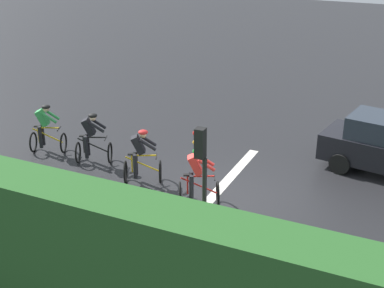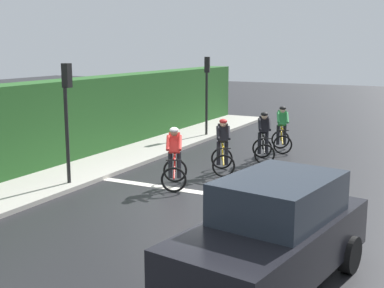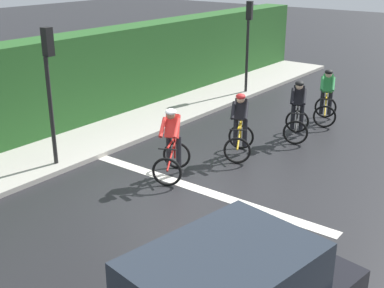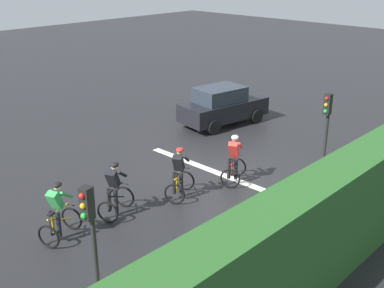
{
  "view_description": "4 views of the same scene",
  "coord_description": "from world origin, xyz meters",
  "px_view_note": "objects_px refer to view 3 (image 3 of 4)",
  "views": [
    {
      "loc": [
        -12.23,
        -4.75,
        7.2
      ],
      "look_at": [
        0.43,
        1.19,
        1.26
      ],
      "focal_mm": 49.92,
      "sensor_mm": 36.0,
      "label": 1
    },
    {
      "loc": [
        5.99,
        -11.37,
        3.8
      ],
      "look_at": [
        -0.8,
        1.86,
        0.95
      ],
      "focal_mm": 48.18,
      "sensor_mm": 36.0,
      "label": 2
    },
    {
      "loc": [
        6.23,
        -7.7,
        4.82
      ],
      "look_at": [
        -0.42,
        0.97,
        0.72
      ],
      "focal_mm": 47.02,
      "sensor_mm": 36.0,
      "label": 3
    },
    {
      "loc": [
        -9.88,
        12.19,
        7.13
      ],
      "look_at": [
        0.77,
        1.06,
        1.16
      ],
      "focal_mm": 45.03,
      "sensor_mm": 36.0,
      "label": 4
    }
  ],
  "objects_px": {
    "cyclist_fourth": "(172,144)",
    "cyclist_lead": "(326,97)",
    "traffic_light_near_crossing": "(50,77)",
    "traffic_light_far_junction": "(248,34)",
    "cyclist_second": "(298,111)",
    "cyclist_mid": "(240,126)"
  },
  "relations": [
    {
      "from": "cyclist_lead",
      "to": "cyclist_second",
      "type": "relative_size",
      "value": 1.0
    },
    {
      "from": "cyclist_fourth",
      "to": "traffic_light_near_crossing",
      "type": "distance_m",
      "value": 3.19
    },
    {
      "from": "traffic_light_near_crossing",
      "to": "traffic_light_far_junction",
      "type": "relative_size",
      "value": 1.0
    },
    {
      "from": "cyclist_fourth",
      "to": "traffic_light_near_crossing",
      "type": "height_order",
      "value": "traffic_light_near_crossing"
    },
    {
      "from": "cyclist_fourth",
      "to": "traffic_light_near_crossing",
      "type": "bearing_deg",
      "value": -153.7
    },
    {
      "from": "cyclist_second",
      "to": "cyclist_mid",
      "type": "height_order",
      "value": "same"
    },
    {
      "from": "cyclist_second",
      "to": "traffic_light_near_crossing",
      "type": "distance_m",
      "value": 6.68
    },
    {
      "from": "cyclist_second",
      "to": "traffic_light_near_crossing",
      "type": "height_order",
      "value": "traffic_light_near_crossing"
    },
    {
      "from": "traffic_light_near_crossing",
      "to": "cyclist_mid",
      "type": "bearing_deg",
      "value": 47.03
    },
    {
      "from": "traffic_light_near_crossing",
      "to": "traffic_light_far_junction",
      "type": "height_order",
      "value": "same"
    },
    {
      "from": "traffic_light_near_crossing",
      "to": "traffic_light_far_junction",
      "type": "distance_m",
      "value": 8.66
    },
    {
      "from": "cyclist_lead",
      "to": "traffic_light_near_crossing",
      "type": "relative_size",
      "value": 0.5
    },
    {
      "from": "cyclist_fourth",
      "to": "traffic_light_far_junction",
      "type": "relative_size",
      "value": 0.5
    },
    {
      "from": "traffic_light_far_junction",
      "to": "cyclist_second",
      "type": "bearing_deg",
      "value": -41.68
    },
    {
      "from": "cyclist_lead",
      "to": "traffic_light_near_crossing",
      "type": "bearing_deg",
      "value": -116.88
    },
    {
      "from": "cyclist_second",
      "to": "traffic_light_far_junction",
      "type": "relative_size",
      "value": 0.5
    },
    {
      "from": "cyclist_second",
      "to": "cyclist_mid",
      "type": "xyz_separation_m",
      "value": [
        -0.55,
        -2.11,
        0.0
      ]
    },
    {
      "from": "cyclist_fourth",
      "to": "cyclist_lead",
      "type": "bearing_deg",
      "value": 79.38
    },
    {
      "from": "cyclist_lead",
      "to": "cyclist_second",
      "type": "height_order",
      "value": "same"
    },
    {
      "from": "cyclist_second",
      "to": "traffic_light_far_junction",
      "type": "distance_m",
      "value": 5.09
    },
    {
      "from": "cyclist_fourth",
      "to": "traffic_light_far_junction",
      "type": "bearing_deg",
      "value": 109.13
    },
    {
      "from": "cyclist_second",
      "to": "cyclist_mid",
      "type": "relative_size",
      "value": 1.0
    }
  ]
}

